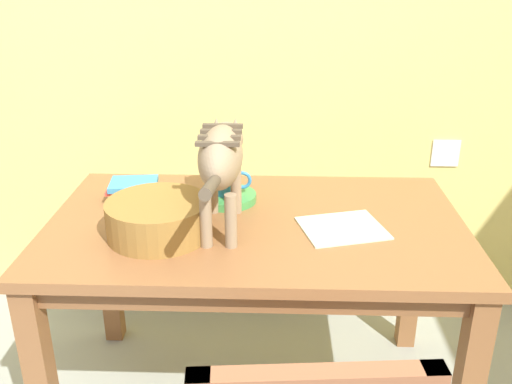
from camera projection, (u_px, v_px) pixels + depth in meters
name	position (u px, v px, depth m)	size (l,w,h in m)	color
wall_rear	(227.00, 29.00, 2.32)	(5.07, 0.11, 2.50)	#E3D374
dining_table	(256.00, 245.00, 1.87)	(1.34, 0.81, 0.74)	brown
cat	(221.00, 157.00, 1.72)	(0.13, 0.68, 0.32)	#927C5F
saucer_bowl	(228.00, 197.00, 1.97)	(0.20, 0.20, 0.03)	#3E9548
coffee_mug	(228.00, 181.00, 1.95)	(0.13, 0.08, 0.09)	#317FBD
magazine	(342.00, 228.00, 1.78)	(0.25, 0.21, 0.01)	beige
book_stack	(134.00, 190.00, 1.98)	(0.18, 0.15, 0.07)	yellow
wicker_basket	(158.00, 218.00, 1.72)	(0.31, 0.31, 0.11)	olive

